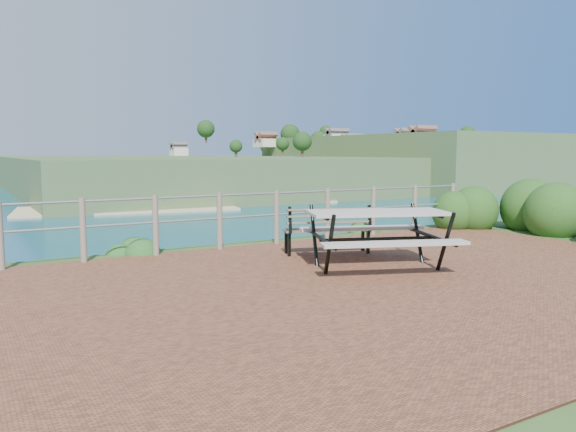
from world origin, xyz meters
The scene contains 9 objects.
ground centered at (0.00, 0.00, 0.00)m, with size 10.00×7.00×0.12m, color brown.
safety_railing centered at (0.00, 3.35, 0.57)m, with size 9.40×0.10×1.00m.
distant_bay centered at (173.07, 202.61, -1.52)m, with size 290.00×232.36×24.00m.
picnic_table centered at (0.19, 0.67, 0.54)m, with size 2.17×1.64×0.85m.
park_bench centered at (0.24, 2.04, 0.55)m, with size 1.51×0.83×0.83m.
shrub_right_front centered at (5.60, 1.91, 0.00)m, with size 1.45×1.45×2.06m, color #183F13.
shrub_right_edge centered at (4.95, 3.13, 0.00)m, with size 1.21×1.21×1.72m, color #183F13.
shrub_lip_west centered at (-2.57, 3.85, 0.00)m, with size 0.66×0.66×0.35m, color #1D4E1F.
shrub_lip_east centered at (2.37, 3.98, 0.00)m, with size 0.69×0.69×0.40m, color #183F13.
Camera 1 is at (-5.09, -5.69, 1.72)m, focal length 35.00 mm.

